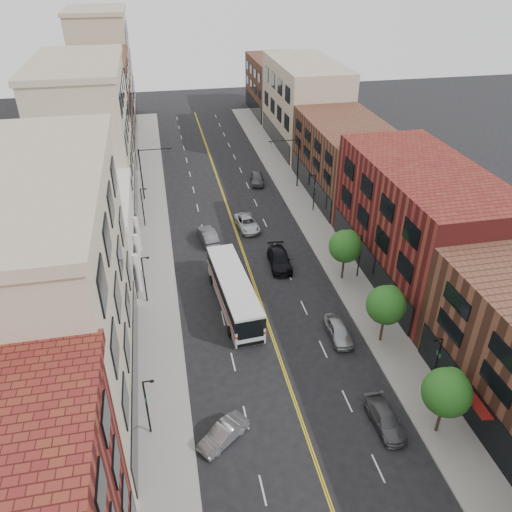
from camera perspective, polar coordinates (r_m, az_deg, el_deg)
ground at (r=35.46m, az=8.61°, el=-26.52°), size 220.00×220.00×0.00m
sidewalk_left at (r=60.01m, az=-11.53°, el=1.24°), size 4.00×110.00×0.15m
sidewalk_right at (r=62.71m, az=6.98°, el=3.10°), size 4.00×110.00×0.15m
bldg_l_tanoffice at (r=37.63m, az=-22.74°, el=-4.94°), size 10.00×22.00×18.00m
bldg_l_white at (r=55.27m, az=-19.08°, el=1.89°), size 10.00×14.00×8.00m
bldg_l_far_a at (r=68.85m, az=-18.59°, el=12.47°), size 10.00×20.00×18.00m
bldg_l_far_b at (r=88.34m, az=-17.38°, el=15.73°), size 10.00×20.00×15.00m
bldg_l_far_c at (r=105.27m, az=-16.99°, el=19.64°), size 10.00×16.00×20.00m
bldg_r_mid at (r=53.81m, az=18.07°, el=3.69°), size 10.00×22.00×12.00m
bldg_r_far_a at (r=71.46m, az=10.25°, el=10.87°), size 10.00×20.00×10.00m
bldg_r_far_b at (r=89.75m, az=5.56°, el=16.87°), size 10.00×22.00×14.00m
bldg_r_far_c at (r=108.84m, az=2.43°, el=18.82°), size 10.00×18.00×11.00m
tree_r_1 at (r=37.75m, az=21.04°, el=-14.16°), size 3.40×3.40×5.59m
tree_r_2 at (r=44.12m, az=14.72°, el=-5.28°), size 3.40×3.40×5.59m
tree_r_3 at (r=51.65m, az=10.24°, el=1.23°), size 3.40×3.40×5.59m
lamp_l_1 at (r=36.91m, az=-12.33°, el=-16.23°), size 0.81×0.55×5.05m
lamp_l_2 at (r=49.17m, az=-12.63°, el=-2.37°), size 0.81×0.55×5.05m
lamp_l_3 at (r=63.13m, az=-12.80°, el=5.67°), size 0.81×0.55×5.05m
lamp_r_1 at (r=41.53m, az=19.94°, el=-11.14°), size 0.81×0.55×5.05m
lamp_r_2 at (r=52.73m, az=11.73°, el=0.28°), size 0.81×0.55×5.05m
lamp_r_3 at (r=65.94m, az=6.63°, el=7.44°), size 0.81×0.55×5.05m
signal_mast_left at (r=69.78m, az=-12.46°, el=9.80°), size 4.49×0.18×7.20m
signal_mast_right at (r=72.18m, az=4.29°, el=11.20°), size 4.49×0.18×7.20m
city_bus at (r=48.14m, az=-2.56°, el=-3.90°), size 3.74×12.86×3.26m
car_angle_b at (r=37.56m, az=-3.74°, el=-19.61°), size 4.08×3.55×1.33m
car_parked_mid at (r=39.46m, az=14.57°, el=-17.62°), size 2.02×4.55×1.30m
car_parked_far at (r=45.73m, az=9.44°, el=-8.43°), size 1.89×4.51×1.53m
car_lane_behind at (r=59.60m, az=-5.50°, el=2.36°), size 2.31×5.02×1.59m
car_lane_a at (r=54.78m, az=2.70°, el=-0.41°), size 2.53×5.58×1.58m
car_lane_b at (r=62.19m, az=-1.03°, el=3.77°), size 2.89×5.41×1.44m
car_lane_c at (r=74.75m, az=0.11°, el=8.85°), size 2.48×4.83×1.57m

